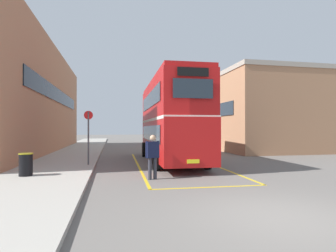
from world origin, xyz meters
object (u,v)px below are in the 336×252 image
(double_decker_bus, at_px, (170,119))
(pedestrian_boarding, at_px, (153,154))
(single_deck_bus, at_px, (174,131))
(bus_stop_sign, at_px, (88,132))
(litter_bin, at_px, (26,164))

(double_decker_bus, height_order, pedestrian_boarding, double_decker_bus)
(double_decker_bus, distance_m, single_deck_bus, 16.74)
(double_decker_bus, relative_size, pedestrian_boarding, 6.04)
(single_deck_bus, xyz_separation_m, bus_stop_sign, (-8.49, -17.73, 0.13))
(double_decker_bus, bearing_deg, bus_stop_sign, -161.84)
(litter_bin, height_order, bus_stop_sign, bus_stop_sign)
(single_deck_bus, distance_m, litter_bin, 23.21)
(pedestrian_boarding, relative_size, bus_stop_sign, 0.63)
(pedestrian_boarding, xyz_separation_m, litter_bin, (-4.80, 0.97, -0.42))
(double_decker_bus, distance_m, litter_bin, 8.19)
(double_decker_bus, height_order, bus_stop_sign, double_decker_bus)
(double_decker_bus, distance_m, pedestrian_boarding, 5.85)
(bus_stop_sign, bearing_deg, double_decker_bus, 18.16)
(bus_stop_sign, bearing_deg, litter_bin, -126.01)
(litter_bin, distance_m, bus_stop_sign, 3.76)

